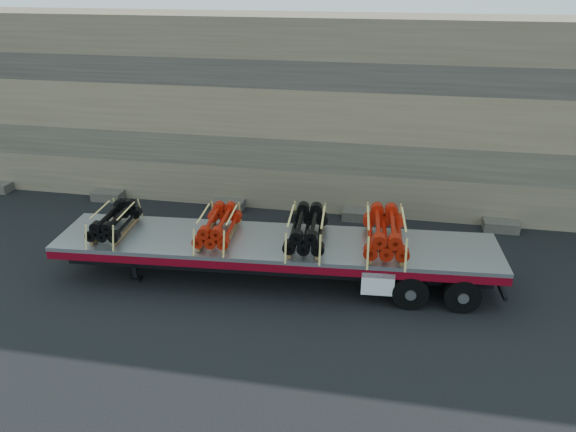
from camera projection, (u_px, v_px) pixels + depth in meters
name	position (u px, v px, depth m)	size (l,w,h in m)	color
ground	(280.00, 277.00, 16.89)	(120.00, 120.00, 0.00)	black
rock_wall	(314.00, 112.00, 21.30)	(44.00, 3.00, 7.00)	#7A6B54
trailer	(275.00, 260.00, 16.54)	(12.80, 2.46, 1.28)	#B2B5BA
bundle_front	(115.00, 221.00, 16.66)	(0.97, 1.94, 0.69)	black
bundle_midfront	(218.00, 226.00, 16.31)	(1.03, 2.05, 0.73)	#AA1909
bundle_midrear	(307.00, 230.00, 16.02)	(1.12, 2.24, 0.80)	black
bundle_rear	(385.00, 233.00, 15.77)	(1.20, 2.39, 0.85)	#AA1909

